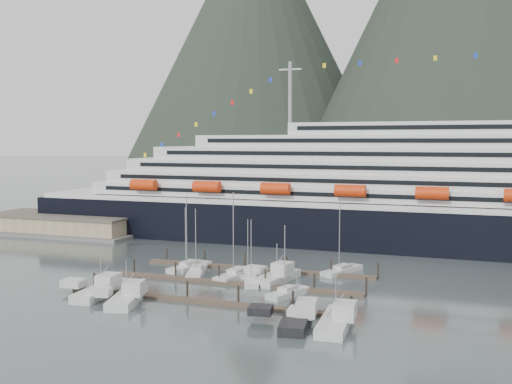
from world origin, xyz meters
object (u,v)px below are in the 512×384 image
sailboat_c (251,281)px  trawler_d (334,320)px  sailboat_e (190,268)px  trawler_a (100,289)px  sailboat_b (197,272)px  trawler_c (296,317)px  trawler_e (276,276)px  cruise_ship (449,199)px  sailboat_d (237,275)px  sailboat_a (189,266)px  trawler_b (126,297)px  sailboat_h (288,293)px  warehouse (64,226)px  sailboat_g (342,271)px  sailboat_f (249,273)px

sailboat_c → trawler_d: (19.92, -20.00, 0.54)m
sailboat_e → trawler_a: sailboat_e is taller
sailboat_b → trawler_a: size_ratio=0.96×
sailboat_e → trawler_c: 40.06m
trawler_e → cruise_ship: bearing=-20.2°
trawler_a → trawler_d: (40.99, -3.77, 0.01)m
sailboat_d → cruise_ship: bearing=-28.7°
trawler_d → trawler_e: bearing=31.3°
sailboat_c → sailboat_a: bearing=43.8°
sailboat_a → sailboat_b: bearing=-134.0°
sailboat_e → trawler_e: bearing=-84.1°
trawler_c → sailboat_b: bearing=39.8°
trawler_b → trawler_c: (28.46, -0.69, -0.05)m
sailboat_b → sailboat_h: size_ratio=1.07×
sailboat_d → warehouse: bearing=72.5°
sailboat_c → sailboat_g: bearing=-65.9°
sailboat_g → trawler_e: bearing=160.2°
sailboat_b → trawler_c: sailboat_b is taller
sailboat_d → sailboat_h: sailboat_d is taller
sailboat_a → sailboat_d: bearing=-103.9°
sailboat_c → sailboat_g: 19.75m
sailboat_c → sailboat_d: size_ratio=0.73×
sailboat_f → trawler_d: bearing=-142.2°
sailboat_b → sailboat_d: size_ratio=0.80×
sailboat_b → trawler_c: (26.90, -23.39, 0.47)m
sailboat_c → sailboat_h: size_ratio=0.98×
sailboat_g → trawler_d: 34.68m
warehouse → trawler_c: size_ratio=3.24×
warehouse → sailboat_g: size_ratio=3.02×
sailboat_a → sailboat_e: size_ratio=1.18×
sailboat_e → trawler_d: (35.65, -26.61, 0.53)m
sailboat_f → trawler_b: sailboat_f is taller
sailboat_a → sailboat_d: sailboat_d is taller
sailboat_h → sailboat_c: bearing=74.8°
sailboat_a → trawler_e: (20.03, -4.50, 0.52)m
sailboat_c → trawler_e: sailboat_c is taller
sailboat_e → sailboat_a: bearing=45.9°
sailboat_g → sailboat_h: 20.86m
trawler_b → sailboat_d: bearing=-39.3°
warehouse → sailboat_f: (67.11, -30.54, -1.84)m
cruise_ship → sailboat_d: 60.02m
sailboat_f → sailboat_c: bearing=-159.3°
sailboat_a → sailboat_g: bearing=-73.5°
cruise_ship → sailboat_b: size_ratio=15.63×
cruise_ship → trawler_a: 85.61m
cruise_ship → sailboat_e: cruise_ship is taller
sailboat_b → trawler_e: size_ratio=1.07×
sailboat_c → trawler_b: 23.89m
sailboat_d → trawler_e: size_ratio=1.35×
cruise_ship → warehouse: bearing=-172.8°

